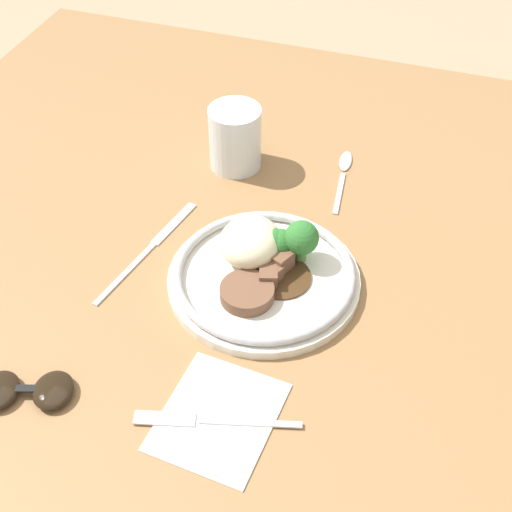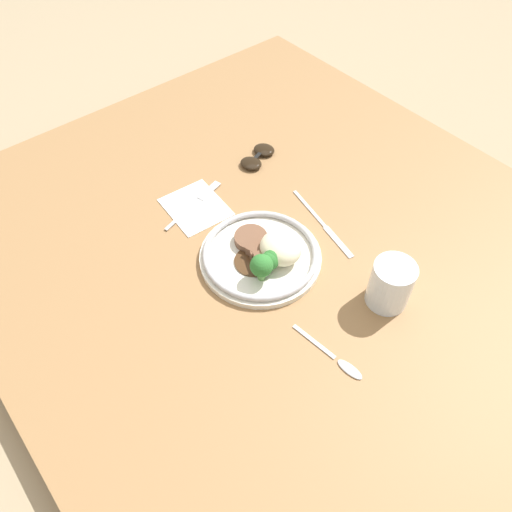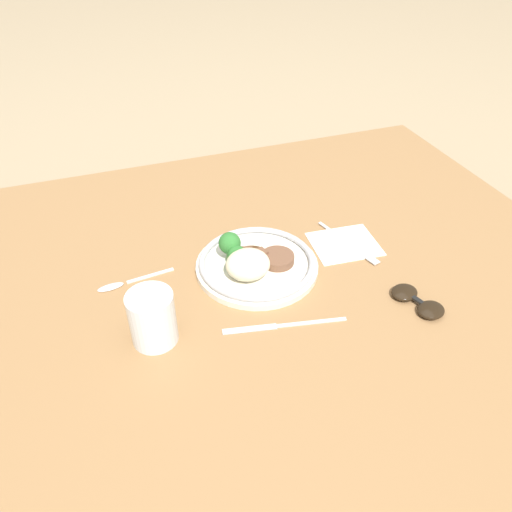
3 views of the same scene
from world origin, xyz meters
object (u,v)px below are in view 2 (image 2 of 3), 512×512
spoon (341,362)px  sunglasses (258,157)px  juice_glass (390,286)px  knife (324,225)px  fork (198,200)px  plate (264,254)px

spoon → sunglasses: bearing=148.3°
juice_glass → spoon: size_ratio=0.64×
knife → fork: bearing=-133.6°
plate → sunglasses: size_ratio=2.10×
plate → fork: size_ratio=1.38×
plate → juice_glass: juice_glass is taller
knife → juice_glass: bearing=-1.0°
fork → knife: bearing=-70.0°
knife → plate: bearing=-81.6°
fork → knife: size_ratio=0.81×
plate → sunglasses: (-0.24, 0.19, -0.01)m
fork → sunglasses: bearing=-7.2°
plate → juice_glass: size_ratio=2.53×
juice_glass → fork: size_ratio=0.54×
sunglasses → spoon: bearing=-43.4°
plate → juice_glass: 0.24m
juice_glass → fork: (-0.42, -0.11, -0.04)m
spoon → juice_glass: bearing=96.9°
sunglasses → plate: bearing=-55.9°
fork → spoon: (0.46, -0.04, -0.00)m
sunglasses → fork: bearing=-100.2°
sunglasses → juice_glass: bearing=-27.7°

